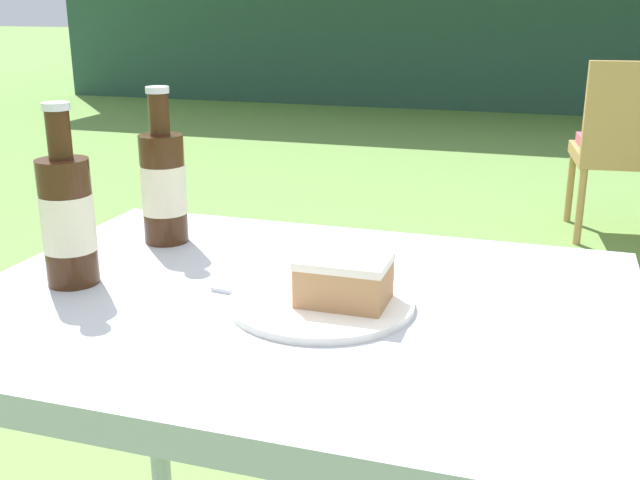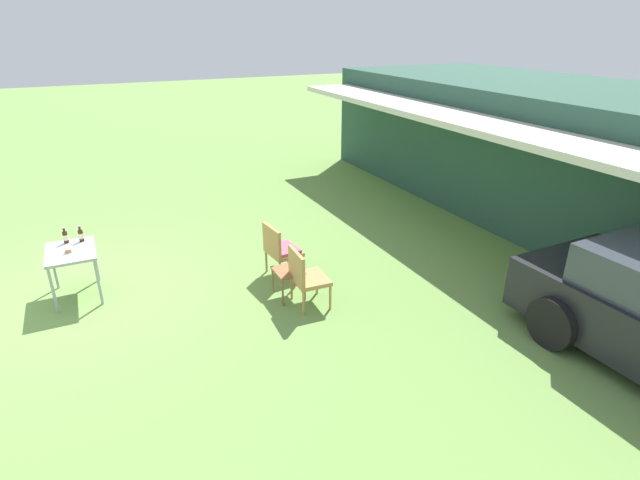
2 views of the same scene
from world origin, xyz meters
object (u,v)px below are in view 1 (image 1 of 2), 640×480
wicker_chair_cushioned (636,142)px  cola_bottle_near (163,185)px  cola_bottle_far (68,217)px  cake_on_plate (333,291)px  patio_table (298,352)px

wicker_chair_cushioned → cola_bottle_near: (-0.97, -2.80, 0.36)m
cola_bottle_far → cake_on_plate: bearing=3.6°
cola_bottle_near → cola_bottle_far: bearing=-98.5°
cake_on_plate → cola_bottle_far: 0.38m
cola_bottle_near → cola_bottle_far: same height
patio_table → cake_on_plate: (0.05, -0.02, 0.10)m
cake_on_plate → cola_bottle_near: size_ratio=0.96×
wicker_chair_cushioned → cake_on_plate: 3.06m
cake_on_plate → cola_bottle_near: 0.39m
patio_table → cake_on_plate: size_ratio=3.70×
cake_on_plate → patio_table: bearing=161.8°
patio_table → cake_on_plate: 0.12m
patio_table → cola_bottle_far: bearing=-172.6°
cola_bottle_near → cola_bottle_far: 0.21m
patio_table → cola_bottle_near: size_ratio=3.55×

